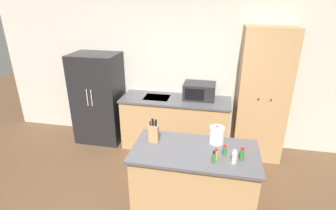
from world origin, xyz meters
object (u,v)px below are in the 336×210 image
refrigerator (99,98)px  spice_bottle_pale_salt (214,157)px  knife_block (154,133)px  spice_bottle_tall_dark (225,150)px  spice_bottle_amber_oil (216,154)px  pantry_cabinet (262,96)px  kettle (217,135)px  spice_bottle_short_red (242,154)px  spice_bottle_green_herb (234,157)px  microwave (199,91)px

refrigerator → spice_bottle_pale_salt: bearing=-38.9°
knife_block → spice_bottle_pale_salt: knife_block is taller
spice_bottle_tall_dark → spice_bottle_amber_oil: (-0.09, -0.09, -0.00)m
pantry_cabinet → knife_block: pantry_cabinet is taller
pantry_cabinet → knife_block: bearing=-133.8°
pantry_cabinet → knife_block: 2.07m
pantry_cabinet → spice_bottle_tall_dark: pantry_cabinet is taller
spice_bottle_pale_salt → kettle: size_ratio=0.62×
knife_block → kettle: (0.76, 0.13, -0.01)m
spice_bottle_short_red → spice_bottle_pale_salt: size_ratio=1.10×
knife_block → spice_bottle_green_herb: (0.96, -0.26, -0.04)m
refrigerator → knife_block: bearing=-45.4°
spice_bottle_green_herb → kettle: kettle is taller
pantry_cabinet → kettle: pantry_cabinet is taller
spice_bottle_short_red → spice_bottle_pale_salt: spice_bottle_short_red is taller
spice_bottle_amber_oil → kettle: bearing=91.5°
knife_block → spice_bottle_pale_salt: bearing=-22.1°
microwave → spice_bottle_pale_salt: size_ratio=3.71×
microwave → knife_block: knife_block is taller
microwave → spice_bottle_short_red: (0.63, -1.75, -0.08)m
knife_block → spice_bottle_tall_dark: (0.86, -0.13, -0.05)m
spice_bottle_tall_dark → kettle: (-0.10, 0.26, 0.04)m
spice_bottle_amber_oil → spice_bottle_green_herb: (0.19, -0.04, 0.01)m
pantry_cabinet → spice_bottle_green_herb: bearing=-105.2°
spice_bottle_tall_dark → microwave: bearing=104.8°
spice_bottle_amber_oil → pantry_cabinet: bearing=68.7°
refrigerator → spice_bottle_tall_dark: bearing=-34.7°
pantry_cabinet → microwave: bearing=176.4°
spice_bottle_green_herb → kettle: size_ratio=0.66×
spice_bottle_short_red → spice_bottle_green_herb: 0.11m
microwave → kettle: size_ratio=2.29×
knife_block → spice_bottle_short_red: size_ratio=2.00×
knife_block → spice_bottle_amber_oil: (0.77, -0.23, -0.06)m
spice_bottle_tall_dark → pantry_cabinet: bearing=70.4°
spice_bottle_amber_oil → spice_bottle_tall_dark: bearing=46.0°
refrigerator → pantry_cabinet: (2.88, 0.03, 0.26)m
microwave → spice_bottle_pale_salt: microwave is taller
spice_bottle_tall_dark → spice_bottle_short_red: bearing=-17.2°
spice_bottle_tall_dark → spice_bottle_amber_oil: 0.13m
refrigerator → spice_bottle_amber_oil: 2.78m
kettle → pantry_cabinet: bearing=63.5°
knife_block → kettle: knife_block is taller
spice_bottle_pale_salt → spice_bottle_short_red: bearing=20.7°
spice_bottle_short_red → spice_bottle_pale_salt: 0.32m
knife_block → microwave: bearing=75.3°
pantry_cabinet → microwave: pantry_cabinet is taller
pantry_cabinet → knife_block: (-1.44, -1.50, -0.06)m
spice_bottle_tall_dark → kettle: bearing=110.7°
refrigerator → pantry_cabinet: 2.89m
refrigerator → spice_bottle_amber_oil: size_ratio=12.79×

